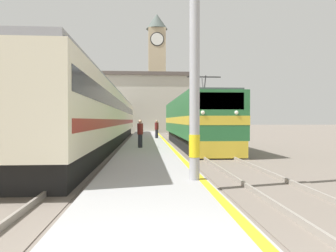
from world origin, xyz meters
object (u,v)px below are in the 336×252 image
at_px(locomotive_train, 193,121).
at_px(passenger_train, 105,117).
at_px(person_on_platform, 157,129).
at_px(second_waiting_passenger, 140,133).
at_px(clock_tower, 157,69).
at_px(catenary_mast, 197,13).

bearing_deg(locomotive_train, passenger_train, 157.68).
relative_size(passenger_train, person_on_platform, 23.78).
bearing_deg(second_waiting_passenger, person_on_platform, 82.55).
relative_size(locomotive_train, passenger_train, 0.45).
distance_m(passenger_train, clock_tower, 36.83).
distance_m(passenger_train, catenary_mast, 18.34).
height_order(passenger_train, catenary_mast, catenary_mast).
xyz_separation_m(passenger_train, catenary_mast, (4.52, -17.58, 2.58)).
distance_m(passenger_train, second_waiting_passenger, 7.86).
relative_size(locomotive_train, catenary_mast, 1.90).
distance_m(catenary_mast, person_on_platform, 20.54).
bearing_deg(passenger_train, person_on_platform, 32.44).
height_order(passenger_train, clock_tower, clock_tower).
relative_size(person_on_platform, second_waiting_passenger, 0.99).
bearing_deg(passenger_train, catenary_mast, -75.58).
distance_m(second_waiting_passenger, clock_tower, 43.78).
relative_size(catenary_mast, clock_tower, 0.41).
height_order(second_waiting_passenger, clock_tower, clock_tower).
xyz_separation_m(person_on_platform, second_waiting_passenger, (-1.29, -9.89, 0.01)).
bearing_deg(clock_tower, catenary_mast, -90.87).
bearing_deg(locomotive_train, second_waiting_passenger, -129.75).
xyz_separation_m(person_on_platform, clock_tower, (1.17, 32.57, 10.41)).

